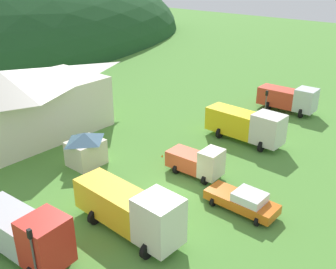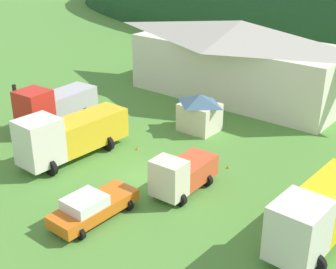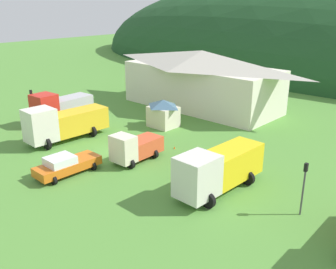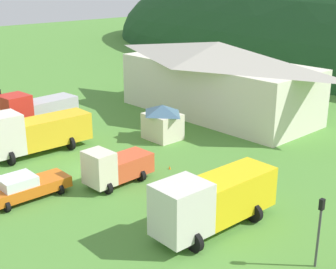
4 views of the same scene
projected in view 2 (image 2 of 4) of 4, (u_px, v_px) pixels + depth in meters
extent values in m
plane|color=#518C38|center=(145.00, 177.00, 30.97)|extent=(200.00, 200.00, 0.00)
cube|color=silver|center=(239.00, 69.00, 44.78)|extent=(19.86, 8.38, 5.39)
pyramid|color=#B7B2A3|center=(241.00, 31.00, 43.31)|extent=(21.44, 9.05, 1.89)
cube|color=beige|center=(199.00, 117.00, 37.67)|extent=(2.89, 2.48, 2.25)
pyramid|color=#42667F|center=(200.00, 99.00, 37.05)|extent=(3.12, 2.68, 0.79)
cube|color=red|center=(34.00, 109.00, 36.72)|extent=(2.53, 2.46, 3.01)
cube|color=black|center=(32.00, 102.00, 36.37)|extent=(1.40, 1.93, 0.96)
cube|color=#B2B2B7|center=(68.00, 102.00, 39.58)|extent=(2.71, 4.94, 2.05)
cylinder|color=black|center=(45.00, 130.00, 36.79)|extent=(1.10, 0.30, 1.10)
cylinder|color=black|center=(28.00, 124.00, 37.87)|extent=(1.10, 0.30, 1.10)
cylinder|color=black|center=(84.00, 114.00, 39.98)|extent=(1.10, 0.30, 1.10)
cylinder|color=black|center=(66.00, 109.00, 41.07)|extent=(1.10, 0.30, 1.10)
cube|color=silver|center=(39.00, 142.00, 30.95)|extent=(2.45, 2.67, 3.14)
cube|color=black|center=(36.00, 133.00, 30.58)|extent=(1.34, 2.11, 1.00)
cube|color=gold|center=(89.00, 130.00, 34.04)|extent=(2.55, 5.85, 2.20)
cylinder|color=black|center=(51.00, 168.00, 30.97)|extent=(1.10, 0.30, 1.10)
cylinder|color=black|center=(33.00, 158.00, 32.20)|extent=(1.10, 0.30, 1.10)
cylinder|color=black|center=(108.00, 143.00, 34.46)|extent=(1.10, 0.30, 1.10)
cylinder|color=black|center=(89.00, 136.00, 35.70)|extent=(1.10, 0.30, 1.10)
cube|color=beige|center=(169.00, 178.00, 27.65)|extent=(2.06, 1.60, 2.27)
cube|color=black|center=(168.00, 171.00, 27.39)|extent=(1.13, 1.26, 0.73)
cube|color=#DB512D|center=(191.00, 170.00, 29.58)|extent=(2.13, 3.33, 1.38)
cylinder|color=black|center=(180.00, 199.00, 27.64)|extent=(0.80, 0.30, 0.80)
cylinder|color=black|center=(158.00, 190.00, 28.58)|extent=(0.80, 0.30, 0.80)
cylinder|color=black|center=(207.00, 180.00, 29.75)|extent=(0.80, 0.30, 0.80)
cylinder|color=black|center=(185.00, 172.00, 30.68)|extent=(0.80, 0.30, 0.80)
cube|color=silver|center=(298.00, 230.00, 22.15)|extent=(2.39, 2.80, 2.88)
cube|color=black|center=(299.00, 220.00, 21.80)|extent=(1.30, 2.22, 0.92)
cube|color=yellow|center=(332.00, 201.00, 25.02)|extent=(2.46, 5.26, 2.35)
cylinder|color=black|center=(315.00, 264.00, 22.13)|extent=(1.10, 0.30, 1.10)
cylinder|color=black|center=(276.00, 246.00, 23.33)|extent=(1.10, 0.30, 1.10)
cylinder|color=black|center=(317.00, 207.00, 26.64)|extent=(1.10, 0.30, 1.10)
cube|color=orange|center=(94.00, 208.00, 26.29)|extent=(2.02, 5.34, 0.70)
cube|color=silver|center=(85.00, 202.00, 25.57)|extent=(1.83, 2.15, 0.62)
cylinder|color=black|center=(80.00, 234.00, 24.65)|extent=(0.68, 0.24, 0.68)
cylinder|color=black|center=(59.00, 222.00, 25.66)|extent=(0.68, 0.24, 0.68)
cylinder|color=black|center=(128.00, 205.00, 27.20)|extent=(0.68, 0.24, 0.68)
cylinder|color=black|center=(107.00, 195.00, 28.21)|extent=(0.68, 0.24, 0.68)
cylinder|color=#4C4C51|center=(18.00, 112.00, 37.02)|extent=(0.12, 0.12, 3.44)
cube|color=black|center=(14.00, 88.00, 36.22)|extent=(0.20, 0.24, 0.55)
sphere|color=yellow|center=(16.00, 88.00, 36.31)|extent=(0.14, 0.14, 0.14)
cone|color=orange|center=(137.00, 150.00, 34.74)|extent=(0.36, 0.36, 0.56)
cone|color=orange|center=(228.00, 168.00, 32.07)|extent=(0.36, 0.36, 0.49)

